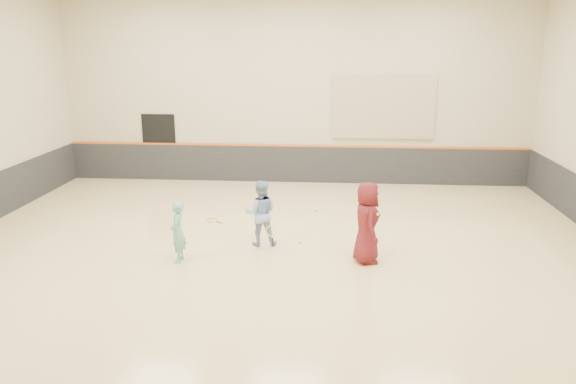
# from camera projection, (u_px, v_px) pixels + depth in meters

# --- Properties ---
(room) EXTENTS (15.04, 12.04, 6.22)m
(room) POSITION_uv_depth(u_px,v_px,m) (277.00, 211.00, 12.58)
(room) COLOR #DAB570
(room) RESTS_ON ground
(wainscot_back) EXTENTS (14.90, 0.04, 1.20)m
(wainscot_back) POSITION_uv_depth(u_px,v_px,m) (295.00, 164.00, 18.39)
(wainscot_back) COLOR #232326
(wainscot_back) RESTS_ON floor
(accent_stripe) EXTENTS (14.90, 0.03, 0.06)m
(accent_stripe) POSITION_uv_depth(u_px,v_px,m) (295.00, 146.00, 18.22)
(accent_stripe) COLOR #D85914
(accent_stripe) RESTS_ON wall_back
(acoustic_panel) EXTENTS (3.20, 0.08, 2.00)m
(acoustic_panel) POSITION_uv_depth(u_px,v_px,m) (383.00, 107.00, 17.66)
(acoustic_panel) COLOR tan
(acoustic_panel) RESTS_ON wall_back
(doorway) EXTENTS (1.10, 0.05, 2.20)m
(doorway) POSITION_uv_depth(u_px,v_px,m) (160.00, 147.00, 18.61)
(doorway) COLOR black
(doorway) RESTS_ON floor
(girl) EXTENTS (0.34, 0.50, 1.31)m
(girl) POSITION_uv_depth(u_px,v_px,m) (178.00, 232.00, 11.69)
(girl) COLOR #67B2A8
(girl) RESTS_ON floor
(instructor) EXTENTS (0.79, 0.64, 1.50)m
(instructor) POSITION_uv_depth(u_px,v_px,m) (261.00, 213.00, 12.64)
(instructor) COLOR #86A4D0
(instructor) RESTS_ON floor
(young_man) EXTENTS (0.69, 0.93, 1.72)m
(young_man) POSITION_uv_depth(u_px,v_px,m) (367.00, 223.00, 11.62)
(young_man) COLOR maroon
(young_man) RESTS_ON floor
(held_racket) EXTENTS (0.38, 0.38, 0.49)m
(held_racket) POSITION_uv_depth(u_px,v_px,m) (272.00, 231.00, 12.31)
(held_racket) COLOR yellow
(held_racket) RESTS_ON instructor
(spare_racket) EXTENTS (0.66, 0.66, 0.07)m
(spare_racket) POSITION_uv_depth(u_px,v_px,m) (212.00, 219.00, 14.52)
(spare_racket) COLOR #A7C52B
(spare_racket) RESTS_ON floor
(ball_under_racket) EXTENTS (0.07, 0.07, 0.07)m
(ball_under_racket) POSITION_uv_depth(u_px,v_px,m) (300.00, 242.00, 12.89)
(ball_under_racket) COLOR yellow
(ball_under_racket) RESTS_ON floor
(ball_in_hand) EXTENTS (0.07, 0.07, 0.07)m
(ball_in_hand) POSITION_uv_depth(u_px,v_px,m) (378.00, 214.00, 11.30)
(ball_in_hand) COLOR yellow
(ball_in_hand) RESTS_ON young_man
(ball_beside_spare) EXTENTS (0.07, 0.07, 0.07)m
(ball_beside_spare) POSITION_uv_depth(u_px,v_px,m) (315.00, 210.00, 15.30)
(ball_beside_spare) COLOR gold
(ball_beside_spare) RESTS_ON floor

